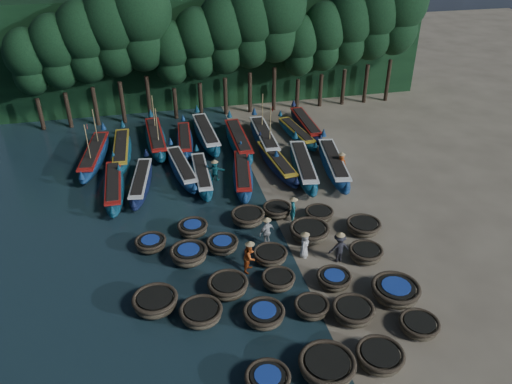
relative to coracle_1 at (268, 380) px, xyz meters
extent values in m
plane|color=gray|center=(3.54, 10.18, -0.41)|extent=(120.00, 120.00, 0.00)
cube|color=black|center=(3.54, 33.68, 4.59)|extent=(40.00, 3.00, 10.00)
ellipsoid|color=brown|center=(0.00, 0.00, -0.09)|extent=(2.32, 2.32, 0.63)
torus|color=#3A3022|center=(0.00, 0.00, 0.20)|extent=(1.92, 1.92, 0.19)
cylinder|color=black|center=(0.00, 0.00, 0.24)|extent=(1.45, 1.45, 0.06)
cylinder|color=navy|center=(0.00, 0.00, 0.28)|extent=(1.12, 1.12, 0.04)
ellipsoid|color=brown|center=(2.58, 0.08, -0.05)|extent=(2.92, 2.92, 0.73)
torus|color=#3A3022|center=(2.58, 0.08, 0.29)|extent=(2.45, 2.45, 0.22)
cylinder|color=black|center=(2.58, 0.08, 0.34)|extent=(1.87, 1.87, 0.07)
ellipsoid|color=brown|center=(4.98, 0.08, -0.09)|extent=(2.62, 2.62, 0.64)
torus|color=#3A3022|center=(4.98, 0.08, 0.21)|extent=(2.12, 2.12, 0.19)
cylinder|color=black|center=(4.98, 0.08, 0.25)|extent=(1.62, 1.62, 0.06)
ellipsoid|color=brown|center=(7.56, 1.39, -0.13)|extent=(2.06, 2.06, 0.56)
torus|color=#3A3022|center=(7.56, 1.39, 0.13)|extent=(1.87, 1.87, 0.17)
cylinder|color=black|center=(7.56, 1.39, 0.17)|extent=(1.43, 1.43, 0.05)
ellipsoid|color=brown|center=(-2.14, 4.37, -0.07)|extent=(2.30, 2.30, 0.69)
torus|color=#3A3022|center=(-2.14, 4.37, 0.25)|extent=(2.08, 2.08, 0.21)
cylinder|color=black|center=(-2.14, 4.37, 0.30)|extent=(1.57, 1.57, 0.06)
ellipsoid|color=brown|center=(0.74, 3.62, -0.09)|extent=(2.01, 2.01, 0.65)
torus|color=#3A3022|center=(0.74, 3.62, 0.22)|extent=(2.01, 2.01, 0.20)
cylinder|color=black|center=(0.74, 3.62, 0.26)|extent=(1.52, 1.52, 0.06)
cylinder|color=navy|center=(0.74, 3.62, 0.30)|extent=(1.17, 1.17, 0.04)
ellipsoid|color=brown|center=(3.09, 3.59, -0.10)|extent=(1.68, 1.68, 0.62)
torus|color=#3A3022|center=(3.09, 3.59, 0.19)|extent=(1.73, 1.73, 0.19)
cylinder|color=black|center=(3.09, 3.59, 0.22)|extent=(1.29, 1.29, 0.06)
ellipsoid|color=brown|center=(4.89, 2.83, -0.06)|extent=(2.33, 2.33, 0.71)
torus|color=#3A3022|center=(4.89, 2.83, 0.27)|extent=(2.05, 2.05, 0.21)
cylinder|color=black|center=(4.89, 2.83, 0.32)|extent=(1.54, 1.54, 0.06)
ellipsoid|color=brown|center=(7.49, 3.67, -0.04)|extent=(3.01, 3.01, 0.75)
torus|color=#3A3022|center=(7.49, 3.67, 0.31)|extent=(2.46, 2.46, 0.23)
cylinder|color=black|center=(7.49, 3.67, 0.36)|extent=(1.88, 1.88, 0.07)
cylinder|color=navy|center=(7.49, 3.67, 0.40)|extent=(1.44, 1.44, 0.05)
ellipsoid|color=brown|center=(-4.20, 5.59, -0.05)|extent=(2.15, 2.15, 0.73)
torus|color=#3A3022|center=(-4.20, 5.59, 0.30)|extent=(2.25, 2.25, 0.22)
cylinder|color=black|center=(-4.20, 5.59, 0.34)|extent=(1.70, 1.70, 0.07)
ellipsoid|color=brown|center=(-0.57, 5.94, -0.05)|extent=(2.04, 2.04, 0.71)
torus|color=#3A3022|center=(-0.57, 5.94, 0.28)|extent=(2.09, 2.09, 0.22)
cylinder|color=black|center=(-0.57, 5.94, 0.32)|extent=(1.57, 1.57, 0.06)
ellipsoid|color=brown|center=(2.05, 5.87, -0.10)|extent=(2.10, 2.10, 0.63)
torus|color=#3A3022|center=(2.05, 5.87, 0.20)|extent=(1.77, 1.77, 0.19)
cylinder|color=black|center=(2.05, 5.87, 0.24)|extent=(1.32, 1.32, 0.06)
ellipsoid|color=brown|center=(4.88, 5.32, -0.11)|extent=(2.00, 2.00, 0.60)
torus|color=#3A3022|center=(4.88, 5.32, 0.17)|extent=(1.84, 1.84, 0.18)
cylinder|color=black|center=(4.88, 5.32, 0.20)|extent=(1.39, 1.39, 0.05)
cylinder|color=navy|center=(4.88, 5.32, 0.24)|extent=(1.07, 1.07, 0.04)
ellipsoid|color=brown|center=(7.35, 6.93, -0.08)|extent=(2.10, 2.10, 0.67)
torus|color=#3A3022|center=(7.35, 6.93, 0.23)|extent=(1.93, 1.93, 0.20)
cylinder|color=black|center=(7.35, 6.93, 0.27)|extent=(1.45, 1.45, 0.06)
ellipsoid|color=brown|center=(-2.19, 8.97, -0.04)|extent=(2.38, 2.38, 0.75)
torus|color=#3A3022|center=(-2.19, 8.97, 0.32)|extent=(2.10, 2.10, 0.23)
cylinder|color=black|center=(-2.19, 8.97, 0.36)|extent=(1.57, 1.57, 0.07)
cylinder|color=navy|center=(-2.19, 8.97, 0.41)|extent=(1.21, 1.21, 0.05)
ellipsoid|color=brown|center=(-0.23, 9.52, -0.09)|extent=(1.77, 1.77, 0.64)
torus|color=#3A3022|center=(-0.23, 9.52, 0.21)|extent=(1.84, 1.84, 0.19)
cylinder|color=black|center=(-0.23, 9.52, 0.24)|extent=(1.38, 1.38, 0.06)
cylinder|color=navy|center=(-0.23, 9.52, 0.28)|extent=(1.06, 1.06, 0.04)
ellipsoid|color=brown|center=(2.17, 7.99, -0.12)|extent=(2.07, 2.07, 0.59)
torus|color=#3A3022|center=(2.17, 7.99, 0.16)|extent=(1.92, 1.92, 0.18)
cylinder|color=black|center=(2.17, 7.99, 0.19)|extent=(1.46, 1.46, 0.05)
ellipsoid|color=brown|center=(4.94, 9.55, -0.05)|extent=(2.77, 2.77, 0.73)
torus|color=#3A3022|center=(4.94, 9.55, 0.29)|extent=(2.38, 2.38, 0.22)
cylinder|color=black|center=(4.94, 9.55, 0.34)|extent=(1.81, 1.81, 0.07)
ellipsoid|color=brown|center=(8.31, 9.43, -0.09)|extent=(2.56, 2.56, 0.64)
torus|color=#3A3022|center=(8.31, 9.43, 0.20)|extent=(2.09, 2.09, 0.19)
cylinder|color=black|center=(8.31, 9.43, 0.24)|extent=(1.59, 1.59, 0.06)
ellipsoid|color=brown|center=(-4.19, 10.59, -0.11)|extent=(2.00, 2.00, 0.60)
torus|color=#3A3022|center=(-4.19, 10.59, 0.17)|extent=(1.81, 1.81, 0.18)
cylinder|color=black|center=(-4.19, 10.59, 0.21)|extent=(1.36, 1.36, 0.05)
cylinder|color=navy|center=(-4.19, 10.59, 0.24)|extent=(1.05, 1.05, 0.04)
ellipsoid|color=brown|center=(-1.68, 11.51, -0.08)|extent=(2.06, 2.06, 0.66)
torus|color=#3A3022|center=(-1.68, 11.51, 0.23)|extent=(1.84, 1.84, 0.20)
cylinder|color=black|center=(-1.68, 11.51, 0.27)|extent=(1.37, 1.37, 0.06)
cylinder|color=navy|center=(-1.68, 11.51, 0.31)|extent=(1.06, 1.06, 0.04)
ellipsoid|color=brown|center=(1.75, 11.88, -0.05)|extent=(2.46, 2.46, 0.73)
torus|color=#3A3022|center=(1.75, 11.88, 0.29)|extent=(2.10, 2.10, 0.22)
cylinder|color=black|center=(1.75, 11.88, 0.34)|extent=(1.58, 1.58, 0.07)
ellipsoid|color=brown|center=(3.74, 12.36, -0.10)|extent=(1.96, 1.96, 0.62)
torus|color=#3A3022|center=(3.74, 12.36, 0.19)|extent=(1.85, 1.85, 0.19)
cylinder|color=black|center=(3.74, 12.36, 0.23)|extent=(1.39, 1.39, 0.06)
ellipsoid|color=brown|center=(6.18, 11.35, -0.11)|extent=(1.90, 1.90, 0.60)
torus|color=#3A3022|center=(6.18, 11.35, 0.17)|extent=(1.81, 1.81, 0.18)
cylinder|color=black|center=(6.18, 11.35, 0.20)|extent=(1.37, 1.37, 0.05)
ellipsoid|color=#0E404F|center=(-6.32, 17.52, 0.08)|extent=(1.45, 7.80, 0.97)
cone|color=#0E404F|center=(-6.34, 21.32, 0.71)|extent=(0.43, 0.43, 0.58)
cone|color=#0E404F|center=(-6.29, 13.73, 0.66)|extent=(0.43, 0.43, 0.49)
cube|color=#A11813|center=(-6.32, 17.52, 0.48)|extent=(1.06, 6.04, 0.12)
cube|color=black|center=(-6.32, 17.52, 0.56)|extent=(0.79, 5.26, 0.10)
ellipsoid|color=#0F1A39|center=(-4.50, 17.82, 0.05)|extent=(2.39, 7.44, 0.92)
cone|color=#0F1A39|center=(-3.97, 21.35, 0.64)|extent=(0.40, 0.40, 0.55)
cone|color=#0F1A39|center=(-5.02, 14.29, 0.60)|extent=(0.40, 0.40, 0.46)
cube|color=silver|center=(-4.50, 17.82, 0.43)|extent=(1.79, 5.76, 0.11)
cube|color=black|center=(-4.50, 17.82, 0.50)|extent=(1.44, 5.00, 0.09)
ellipsoid|color=navy|center=(-1.55, 19.16, 0.07)|extent=(2.37, 7.76, 0.96)
cone|color=navy|center=(-2.04, 22.86, 0.69)|extent=(0.42, 0.42, 0.57)
cone|color=navy|center=(-1.06, 15.47, 0.64)|extent=(0.42, 0.42, 0.48)
cube|color=silver|center=(-1.55, 19.16, 0.47)|extent=(1.78, 6.01, 0.11)
cube|color=black|center=(-1.55, 19.16, 0.54)|extent=(1.42, 5.21, 0.10)
ellipsoid|color=#0E404F|center=(-0.28, 17.86, 0.04)|extent=(1.47, 7.25, 0.90)
cone|color=#0E404F|center=(-0.20, 21.38, 0.63)|extent=(0.40, 0.40, 0.54)
cone|color=#0E404F|center=(-0.37, 14.34, 0.58)|extent=(0.40, 0.40, 0.45)
cube|color=silver|center=(-0.28, 17.86, 0.42)|extent=(1.08, 5.62, 0.11)
cube|color=black|center=(-0.28, 17.86, 0.49)|extent=(0.82, 4.89, 0.09)
ellipsoid|color=navy|center=(2.54, 17.26, 0.07)|extent=(2.64, 7.88, 0.97)
cone|color=navy|center=(3.16, 20.99, 0.70)|extent=(0.43, 0.43, 0.58)
cone|color=navy|center=(1.92, 13.53, 0.65)|extent=(0.43, 0.43, 0.48)
cube|color=#A11813|center=(2.54, 17.26, 0.48)|extent=(1.99, 6.10, 0.12)
cube|color=black|center=(2.54, 17.26, 0.56)|extent=(1.60, 5.29, 0.10)
ellipsoid|color=#0F1A39|center=(5.37, 18.49, 0.08)|extent=(2.12, 7.98, 0.99)
cone|color=#0F1A39|center=(5.02, 22.32, 0.72)|extent=(0.43, 0.43, 0.59)
cone|color=#0F1A39|center=(5.71, 14.67, 0.67)|extent=(0.43, 0.43, 0.49)
cube|color=gold|center=(5.37, 18.49, 0.49)|extent=(1.58, 6.18, 0.12)
cube|color=black|center=(5.37, 18.49, 0.57)|extent=(1.24, 5.37, 0.10)
ellipsoid|color=#0E404F|center=(7.08, 17.41, 0.13)|extent=(2.86, 8.76, 1.08)
cone|color=#0E404F|center=(7.72, 21.56, 0.83)|extent=(0.47, 0.47, 0.65)
cone|color=#0E404F|center=(6.43, 13.25, 0.77)|extent=(0.47, 0.47, 0.54)
cube|color=silver|center=(7.08, 17.41, 0.58)|extent=(2.14, 6.78, 0.13)
cube|color=black|center=(7.08, 17.41, 0.67)|extent=(1.72, 5.88, 0.11)
ellipsoid|color=navy|center=(9.34, 17.23, 0.13)|extent=(2.95, 8.82, 1.09)
cone|color=navy|center=(10.03, 21.41, 0.84)|extent=(0.48, 0.48, 0.65)
cone|color=navy|center=(8.65, 13.05, 0.78)|extent=(0.48, 0.48, 0.54)
cube|color=silver|center=(9.34, 17.23, 0.59)|extent=(2.22, 6.83, 0.13)
cube|color=black|center=(9.34, 17.23, 0.67)|extent=(1.79, 5.92, 0.11)
ellipsoid|color=navy|center=(-7.79, 22.63, 0.13)|extent=(2.75, 8.80, 1.08)
cone|color=navy|center=(-7.21, 26.82, 0.83)|extent=(0.48, 0.48, 0.65)
cone|color=navy|center=(-8.38, 18.45, 0.78)|extent=(0.48, 0.48, 0.54)
cube|color=#A11813|center=(-7.79, 22.63, 0.59)|extent=(2.06, 6.81, 0.13)
cube|color=black|center=(-7.79, 22.63, 0.67)|extent=(1.65, 5.91, 0.11)
cylinder|color=#997F4C|center=(-7.51, 23.90, 1.86)|extent=(0.08, 0.26, 3.03)
cylinder|color=#997F4C|center=(-7.91, 21.01, 1.86)|extent=(0.08, 0.26, 3.03)
plane|color=red|center=(-7.75, 20.98, 3.19)|extent=(0.00, 0.38, 0.38)
ellipsoid|color=#0E404F|center=(-5.79, 23.10, 0.10)|extent=(1.74, 8.26, 1.03)
cone|color=#0E404F|center=(-5.66, 27.10, 0.77)|extent=(0.45, 0.45, 0.62)
cone|color=#0E404F|center=(-5.92, 19.10, 0.72)|extent=(0.45, 0.45, 0.51)
cube|color=gold|center=(-5.79, 23.10, 0.53)|extent=(1.28, 6.40, 0.12)
cube|color=black|center=(-5.79, 23.10, 0.62)|extent=(0.98, 5.57, 0.10)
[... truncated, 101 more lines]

